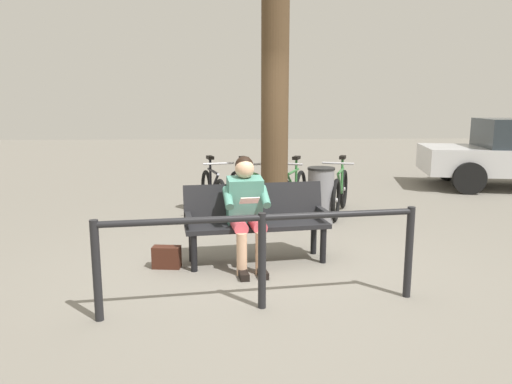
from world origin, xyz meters
TOP-DOWN VIEW (x-y plane):
  - ground_plane at (0.00, 0.00)m, footprint 40.00×40.00m
  - bench at (0.09, -0.27)m, footprint 1.65×0.72m
  - person_reading at (0.21, -0.08)m, footprint 0.53×0.81m
  - handbag at (1.07, -0.03)m, footprint 0.31×0.17m
  - tree_trunk at (-0.24, -1.78)m, footprint 0.39×0.39m
  - litter_bin at (-0.95, -1.94)m, footprint 0.41×0.41m
  - bicycle_orange at (-1.37, -2.52)m, footprint 0.68×1.60m
  - bicycle_silver at (-0.60, -2.48)m, footprint 0.71×1.59m
  - bicycle_purple at (0.11, -2.48)m, footprint 0.72×1.58m
  - bicycle_red at (0.68, -2.58)m, footprint 0.60×1.64m
  - railing_fence at (0.10, 1.05)m, footprint 2.78×0.44m

SIDE VIEW (x-z plane):
  - ground_plane at x=0.00m, z-range 0.00..0.00m
  - handbag at x=1.07m, z-range 0.00..0.24m
  - bicycle_orange at x=-1.37m, z-range -0.11..0.83m
  - bicycle_silver at x=-0.60m, z-range -0.11..0.83m
  - bicycle_purple at x=0.11m, z-range -0.11..0.83m
  - bicycle_red at x=0.68m, z-range -0.11..0.83m
  - litter_bin at x=-0.95m, z-range 0.00..0.84m
  - bench at x=0.09m, z-range 0.07..0.94m
  - railing_fence at x=0.10m, z-range 0.16..1.01m
  - person_reading at x=0.21m, z-range 0.06..1.27m
  - tree_trunk at x=-0.24m, z-range 0.00..3.16m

